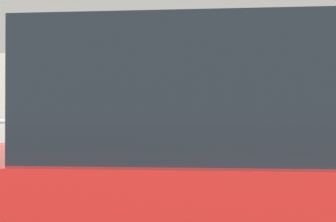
% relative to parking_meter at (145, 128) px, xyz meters
% --- Properties ---
extents(parking_meter, '(0.16, 0.17, 1.54)m').
position_rel_parking_meter_xyz_m(parking_meter, '(0.00, 0.00, 0.00)').
color(parking_meter, slate).
rests_on(parking_meter, sidewalk_curb).
extents(pedestrian_at_meter, '(0.63, 0.62, 1.73)m').
position_rel_parking_meter_xyz_m(pedestrian_at_meter, '(0.50, 0.02, -0.09)').
color(pedestrian_at_meter, slate).
rests_on(pedestrian_at_meter, sidewalk_curb).
extents(parked_sedan_red, '(4.61, 1.85, 1.76)m').
position_rel_parking_meter_xyz_m(parked_sedan_red, '(0.75, -1.64, -0.35)').
color(parked_sedan_red, maroon).
rests_on(parked_sedan_red, ground).
extents(background_railing, '(24.06, 0.06, 1.15)m').
position_rel_parking_meter_xyz_m(background_railing, '(0.13, 2.18, -0.26)').
color(background_railing, gray).
rests_on(background_railing, sidewalk_curb).
extents(backdrop_wall, '(32.00, 0.50, 2.66)m').
position_rel_parking_meter_xyz_m(backdrop_wall, '(0.13, 5.58, 0.11)').
color(backdrop_wall, gray).
rests_on(backdrop_wall, ground).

